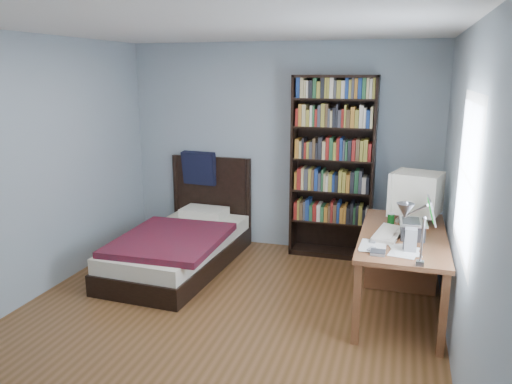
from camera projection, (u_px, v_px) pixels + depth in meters
room at (221, 183)px, 4.12m from camera, size 4.20×4.24×2.50m
desk at (402, 251)px, 4.95m from camera, size 0.75×1.56×0.73m
crt_monitor at (416, 194)px, 4.79m from camera, size 0.53×0.49×0.50m
laptop at (415, 227)px, 4.35m from camera, size 0.31×0.31×0.37m
desk_lamp at (408, 217)px, 3.34m from camera, size 0.22×0.50×0.59m
keyboard at (388, 234)px, 4.43m from camera, size 0.28×0.53×0.05m
speaker at (411, 240)px, 4.03m from camera, size 0.10×0.10×0.19m
soda_can at (391, 220)px, 4.71m from camera, size 0.06×0.06×0.12m
mouse at (402, 223)px, 4.76m from camera, size 0.06×0.11×0.04m
phone_silver at (373, 241)px, 4.25m from camera, size 0.06×0.11×0.02m
phone_grey at (371, 249)px, 4.06m from camera, size 0.07×0.10×0.02m
external_drive at (378, 253)px, 3.98m from camera, size 0.12×0.12×0.02m
bookshelf at (333, 168)px, 5.79m from camera, size 0.95×0.30×2.12m
bed at (182, 243)px, 5.67m from camera, size 1.12×2.10×1.16m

